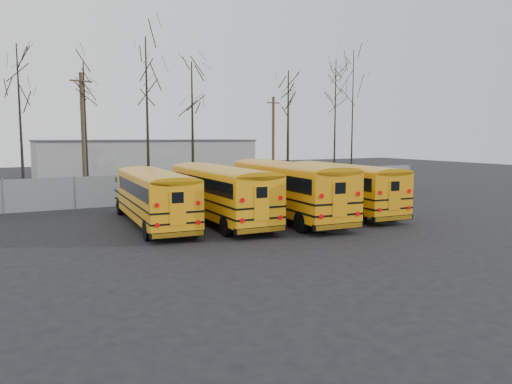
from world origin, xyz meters
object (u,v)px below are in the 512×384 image
bus_d (341,184)px  bus_a (154,193)px  utility_pole_right (273,141)px  bus_b (220,189)px  bus_c (287,186)px  utility_pole_left (83,135)px

bus_d → bus_a: bearing=178.2°
bus_a → bus_d: 10.87m
bus_d → utility_pole_right: bearing=77.6°
bus_b → bus_d: bus_b is taller
utility_pole_right → bus_c: bearing=-129.3°
bus_b → bus_d: (7.50, -0.40, -0.04)m
utility_pole_left → bus_a: bearing=-97.9°
utility_pole_left → bus_b: bearing=-84.7°
bus_c → utility_pole_right: bearing=66.2°
bus_c → utility_pole_right: (8.26, 16.06, 2.24)m
bus_a → utility_pole_left: size_ratio=1.16×
bus_c → bus_d: bearing=8.4°
bus_a → bus_d: (10.83, -0.96, 0.06)m
bus_a → utility_pole_right: utility_pole_right is taller
utility_pole_left → utility_pole_right: bearing=-7.3°
bus_a → bus_c: bus_c is taller
bus_a → bus_b: bearing=-5.6°
bus_b → utility_pole_right: bearing=53.6°
bus_a → utility_pole_left: bearing=99.8°
bus_d → utility_pole_left: size_ratio=1.19×
bus_b → utility_pole_right: utility_pole_right is taller
bus_c → bus_a: bearing=172.9°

